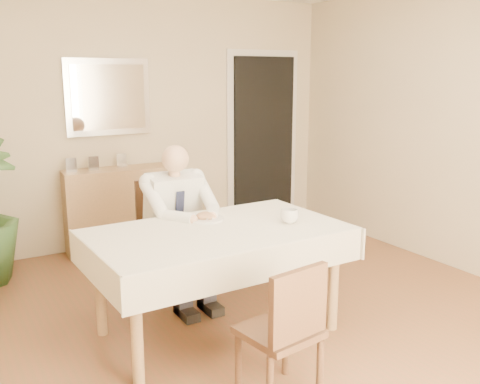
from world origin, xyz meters
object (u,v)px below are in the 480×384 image
chair_far (168,229)px  seated_man (182,218)px  dining_table (218,241)px  chair_near (287,327)px  sideboard (119,209)px  coffee_mug (290,216)px

chair_far → seated_man: (0.00, -0.29, 0.17)m
dining_table → chair_near: chair_near is taller
sideboard → coffee_mug: bearing=-72.6°
chair_far → coffee_mug: bearing=-56.3°
chair_far → seated_man: size_ratio=0.75×
chair_near → seated_man: 1.53m
dining_table → sideboard: bearing=88.9°
chair_near → seated_man: seated_man is taller
seated_man → sideboard: bearing=91.0°
seated_man → coffee_mug: seated_man is taller
seated_man → coffee_mug: (0.51, -0.72, 0.11)m
seated_man → coffee_mug: bearing=-54.8°
dining_table → seated_man: 0.59m
chair_far → sideboard: (-0.03, 1.24, -0.10)m
seated_man → sideboard: 1.55m
chair_near → seated_man: (0.07, 1.51, 0.24)m
seated_man → dining_table: bearing=-90.0°
dining_table → coffee_mug: size_ratio=13.83×
dining_table → coffee_mug: 0.54m
seated_man → chair_far: bearing=90.0°
dining_table → chair_near: (-0.07, -0.92, -0.22)m
coffee_mug → seated_man: bearing=125.2°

